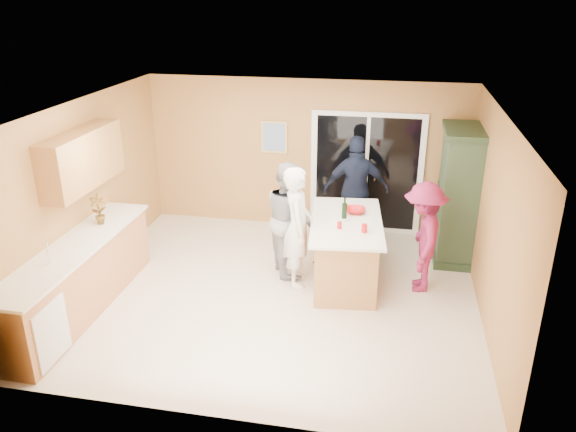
% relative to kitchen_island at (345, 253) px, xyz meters
% --- Properties ---
extents(floor, '(5.50, 5.50, 0.00)m').
position_rel_kitchen_island_xyz_m(floor, '(-0.90, -0.56, -0.45)').
color(floor, beige).
rests_on(floor, ground).
extents(ceiling, '(5.50, 5.00, 0.10)m').
position_rel_kitchen_island_xyz_m(ceiling, '(-0.90, -0.56, 2.15)').
color(ceiling, white).
rests_on(ceiling, wall_back).
extents(wall_back, '(5.50, 0.10, 2.60)m').
position_rel_kitchen_island_xyz_m(wall_back, '(-0.90, 1.94, 0.85)').
color(wall_back, '#DFAF5B').
rests_on(wall_back, ground).
extents(wall_front, '(5.50, 0.10, 2.60)m').
position_rel_kitchen_island_xyz_m(wall_front, '(-0.90, -3.06, 0.85)').
color(wall_front, '#DFAF5B').
rests_on(wall_front, ground).
extents(wall_left, '(0.10, 5.00, 2.60)m').
position_rel_kitchen_island_xyz_m(wall_left, '(-3.65, -0.56, 0.85)').
color(wall_left, '#DFAF5B').
rests_on(wall_left, ground).
extents(wall_right, '(0.10, 5.00, 2.60)m').
position_rel_kitchen_island_xyz_m(wall_right, '(1.85, -0.56, 0.85)').
color(wall_right, '#DFAF5B').
rests_on(wall_right, ground).
extents(left_cabinet_run, '(0.65, 3.05, 1.24)m').
position_rel_kitchen_island_xyz_m(left_cabinet_run, '(-3.35, -1.61, 0.01)').
color(left_cabinet_run, '#BB7749').
rests_on(left_cabinet_run, floor).
extents(upper_cabinets, '(0.35, 1.60, 0.75)m').
position_rel_kitchen_island_xyz_m(upper_cabinets, '(-3.48, -0.76, 1.43)').
color(upper_cabinets, '#BB7749').
rests_on(upper_cabinets, wall_left).
extents(sliding_door, '(1.90, 0.07, 2.10)m').
position_rel_kitchen_island_xyz_m(sliding_door, '(0.15, 1.91, 0.60)').
color(sliding_door, white).
rests_on(sliding_door, floor).
extents(framed_picture, '(0.46, 0.04, 0.56)m').
position_rel_kitchen_island_xyz_m(framed_picture, '(-1.45, 1.92, 1.15)').
color(framed_picture, tan).
rests_on(framed_picture, wall_back).
extents(kitchen_island, '(1.17, 1.91, 0.96)m').
position_rel_kitchen_island_xyz_m(kitchen_island, '(0.00, 0.00, 0.00)').
color(kitchen_island, '#BB7749').
rests_on(kitchen_island, floor).
extents(green_hutch, '(0.60, 1.13, 2.08)m').
position_rel_kitchen_island_xyz_m(green_hutch, '(1.59, 1.14, 0.57)').
color(green_hutch, '#243A24').
rests_on(green_hutch, floor).
extents(woman_white, '(0.53, 0.70, 1.75)m').
position_rel_kitchen_island_xyz_m(woman_white, '(-0.67, -0.17, 0.43)').
color(woman_white, white).
rests_on(woman_white, floor).
extents(woman_grey, '(0.93, 1.02, 1.70)m').
position_rel_kitchen_island_xyz_m(woman_grey, '(-0.86, 0.19, 0.40)').
color(woman_grey, '#9B9B9D').
rests_on(woman_grey, floor).
extents(woman_navy, '(1.12, 0.62, 1.81)m').
position_rel_kitchen_island_xyz_m(woman_navy, '(0.02, 1.45, 0.46)').
color(woman_navy, '#171B34').
rests_on(woman_navy, floor).
extents(woman_magenta, '(0.59, 1.02, 1.58)m').
position_rel_kitchen_island_xyz_m(woman_magenta, '(1.06, -0.00, 0.34)').
color(woman_magenta, '#8F1F4B').
rests_on(woman_magenta, floor).
extents(serving_bowl, '(0.30, 0.30, 0.07)m').
position_rel_kitchen_island_xyz_m(serving_bowl, '(0.09, 0.32, 0.54)').
color(serving_bowl, red).
rests_on(serving_bowl, kitchen_island).
extents(tulip_vase, '(0.26, 0.21, 0.43)m').
position_rel_kitchen_island_xyz_m(tulip_vase, '(-3.35, -0.73, 0.71)').
color(tulip_vase, '#A42110').
rests_on(tulip_vase, left_cabinet_run).
extents(tumbler_near, '(0.08, 0.08, 0.09)m').
position_rel_kitchen_island_xyz_m(tumbler_near, '(-0.07, -0.30, 0.55)').
color(tumbler_near, red).
rests_on(tumbler_near, kitchen_island).
extents(tumbler_far, '(0.09, 0.09, 0.11)m').
position_rel_kitchen_island_xyz_m(tumbler_far, '(0.27, -0.36, 0.56)').
color(tumbler_far, red).
rests_on(tumbler_far, kitchen_island).
extents(wine_bottle, '(0.07, 0.07, 0.31)m').
position_rel_kitchen_island_xyz_m(wine_bottle, '(-0.04, 0.05, 0.63)').
color(wine_bottle, black).
rests_on(wine_bottle, kitchen_island).
extents(white_plate, '(0.25, 0.25, 0.01)m').
position_rel_kitchen_island_xyz_m(white_plate, '(-0.09, 0.01, 0.51)').
color(white_plate, white).
rests_on(white_plate, kitchen_island).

